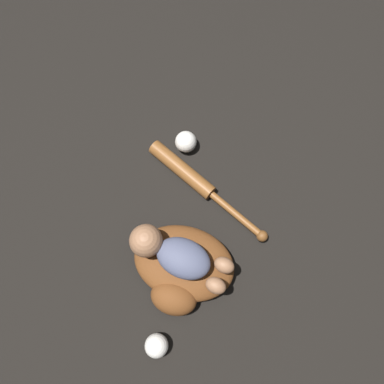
% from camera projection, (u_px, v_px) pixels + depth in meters
% --- Properties ---
extents(ground_plane, '(6.00, 6.00, 0.00)m').
position_uv_depth(ground_plane, '(185.00, 267.00, 1.24)').
color(ground_plane, black).
extents(baseball_glove, '(0.38, 0.34, 0.09)m').
position_uv_depth(baseball_glove, '(182.00, 268.00, 1.20)').
color(baseball_glove, brown).
rests_on(baseball_glove, ground).
extents(baby_figure, '(0.33, 0.14, 0.10)m').
position_uv_depth(baby_figure, '(173.00, 253.00, 1.12)').
color(baby_figure, '#4C516B').
rests_on(baby_figure, baseball_glove).
extents(baseball_bat, '(0.51, 0.14, 0.05)m').
position_uv_depth(baseball_bat, '(193.00, 179.00, 1.32)').
color(baseball_bat, brown).
rests_on(baseball_bat, ground).
extents(baseball, '(0.08, 0.08, 0.08)m').
position_uv_depth(baseball, '(186.00, 142.00, 1.35)').
color(baseball, white).
rests_on(baseball, ground).
extents(baseball_spare, '(0.07, 0.07, 0.07)m').
position_uv_depth(baseball_spare, '(157.00, 346.00, 1.13)').
color(baseball_spare, white).
rests_on(baseball_spare, ground).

